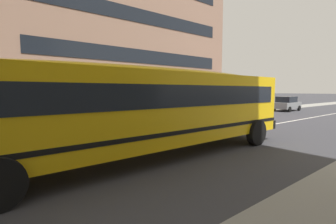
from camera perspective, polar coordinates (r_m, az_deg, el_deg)
ground_plane at (r=9.19m, az=-14.00°, el=-9.59°), size 400.00×400.00×0.00m
sidewalk_far at (r=15.83m, az=-24.75°, el=-3.70°), size 120.00×3.00×0.01m
lane_centreline at (r=9.19m, az=-14.00°, el=-9.58°), size 110.00×0.16×0.01m
school_bus at (r=8.08m, az=-5.70°, el=1.79°), size 13.90×3.28×3.11m
parked_car_grey_beside_sign at (r=30.18m, az=26.78°, el=1.83°), size 3.96×2.00×1.64m
box_truck at (r=22.47m, az=16.82°, el=2.98°), size 6.12×2.66×2.82m
apartment_block_far_centre at (r=25.08m, az=-13.05°, el=18.74°), size 20.39×10.51×16.50m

